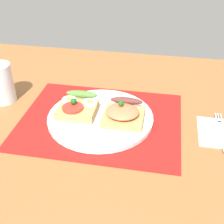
# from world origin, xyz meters

# --- Properties ---
(ground_plane) EXTENTS (1.20, 0.90, 0.03)m
(ground_plane) POSITION_xyz_m (0.00, 0.00, -0.02)
(ground_plane) COLOR brown
(placemat) EXTENTS (0.41, 0.33, 0.00)m
(placemat) POSITION_xyz_m (0.00, 0.00, 0.00)
(placemat) COLOR #A51815
(placemat) RESTS_ON ground_plane
(plate) EXTENTS (0.27, 0.27, 0.01)m
(plate) POSITION_xyz_m (0.00, 0.00, 0.01)
(plate) COLOR white
(plate) RESTS_ON placemat
(sandwich_egg_tomato) EXTENTS (0.10, 0.10, 0.04)m
(sandwich_egg_tomato) POSITION_xyz_m (-0.06, 0.01, 0.03)
(sandwich_egg_tomato) COLOR tan
(sandwich_egg_tomato) RESTS_ON plate
(sandwich_salmon) EXTENTS (0.10, 0.11, 0.05)m
(sandwich_salmon) POSITION_xyz_m (0.06, -0.00, 0.03)
(sandwich_salmon) COLOR tan
(sandwich_salmon) RESTS_ON plate
(napkin) EXTENTS (0.12, 0.12, 0.01)m
(napkin) POSITION_xyz_m (0.31, 0.00, 0.00)
(napkin) COLOR white
(napkin) RESTS_ON ground_plane
(fork) EXTENTS (0.02, 0.15, 0.00)m
(fork) POSITION_xyz_m (0.30, 0.00, 0.01)
(fork) COLOR #B7B7BC
(fork) RESTS_ON napkin
(drinking_glass) EXTENTS (0.07, 0.07, 0.11)m
(drinking_glass) POSITION_xyz_m (-0.29, 0.05, 0.05)
(drinking_glass) COLOR silver
(drinking_glass) RESTS_ON ground_plane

